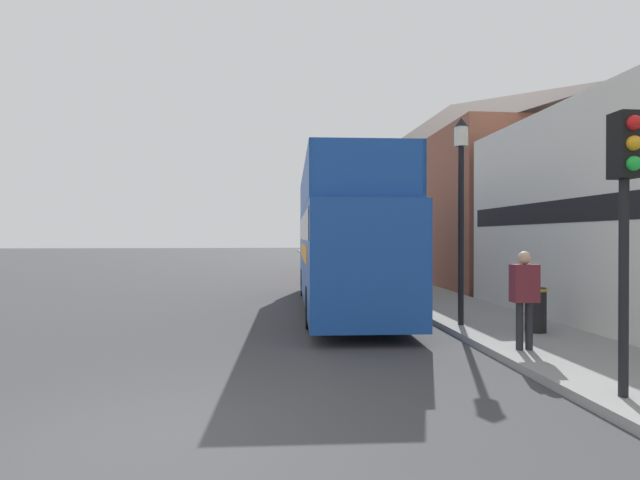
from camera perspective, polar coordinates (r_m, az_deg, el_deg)
ground_plane at (r=26.47m, az=-8.66°, el=-4.39°), size 144.00×144.00×0.00m
sidewalk at (r=24.05m, az=7.45°, el=-4.70°), size 2.81×108.00×0.14m
brick_terrace_rear at (r=28.48m, az=14.66°, el=5.47°), size 6.00×19.92×9.46m
tour_bus at (r=15.31m, az=2.59°, el=-0.71°), size 2.86×11.03×4.21m
parked_car_ahead_of_bus at (r=23.87m, az=1.26°, el=-3.16°), size 2.00×4.61×1.56m
pedestrian_second at (r=9.84m, az=22.33°, el=-5.35°), size 0.47×0.26×1.80m
traffic_signal at (r=7.50m, az=31.54°, el=5.07°), size 0.28×0.42×3.65m
lamp_post_nearest at (r=12.16m, az=15.82°, el=6.34°), size 0.35×0.35×4.84m
lamp_post_second at (r=21.51m, az=6.12°, el=3.38°), size 0.35×0.35×4.61m
lamp_post_third at (r=31.16m, az=2.78°, el=2.07°), size 0.35×0.35×4.27m
litter_bin at (r=11.82m, az=23.42°, el=-7.19°), size 0.48×0.48×0.96m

